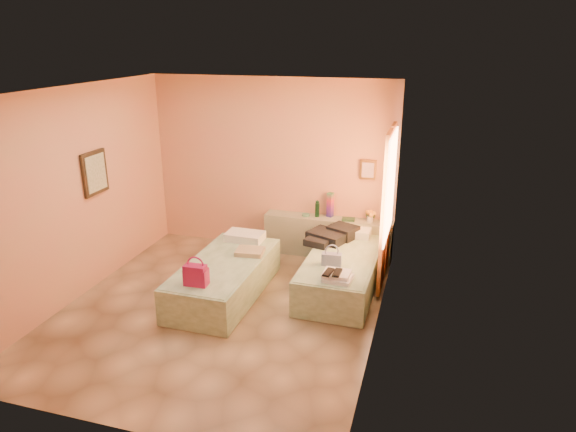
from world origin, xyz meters
name	(u,v)px	position (x,y,z in m)	size (l,w,h in m)	color
ground	(220,309)	(0.00, 0.00, 0.00)	(4.50, 4.50, 0.00)	tan
room_walls	(247,167)	(0.21, 0.57, 1.79)	(4.02, 4.51, 2.81)	tan
headboard_ledge	(328,237)	(0.98, 2.10, 0.33)	(2.05, 0.30, 0.65)	gray
bed_left	(225,278)	(-0.10, 0.40, 0.25)	(0.90, 2.00, 0.50)	#B7D7AD
bed_right	(342,272)	(1.41, 1.05, 0.25)	(0.90, 2.00, 0.50)	#B7D7AD
water_bottle	(317,209)	(0.79, 2.12, 0.78)	(0.07, 0.07, 0.25)	#143924
rainbow_box	(330,205)	(0.99, 2.18, 0.85)	(0.09, 0.09, 0.39)	#A4144C
small_dish	(306,215)	(0.61, 2.10, 0.67)	(0.12, 0.12, 0.03)	#4C8C70
green_book	(348,219)	(1.30, 2.08, 0.67)	(0.20, 0.14, 0.03)	#26472E
flower_vase	(370,215)	(1.64, 2.11, 0.77)	(0.18, 0.18, 0.23)	silver
magenta_handbag	(196,275)	(-0.15, -0.32, 0.63)	(0.29, 0.16, 0.27)	#A4144C
khaki_garment	(250,252)	(0.15, 0.75, 0.53)	(0.38, 0.30, 0.06)	tan
clothes_pile	(331,235)	(1.14, 1.53, 0.59)	(0.59, 0.59, 0.18)	black
blue_handbag	(332,259)	(1.32, 0.69, 0.58)	(0.26, 0.11, 0.17)	#394A8B
towel_stack	(338,276)	(1.49, 0.28, 0.55)	(0.35, 0.30, 0.10)	white
sandal_pair	(333,273)	(1.43, 0.24, 0.61)	(0.18, 0.23, 0.02)	black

